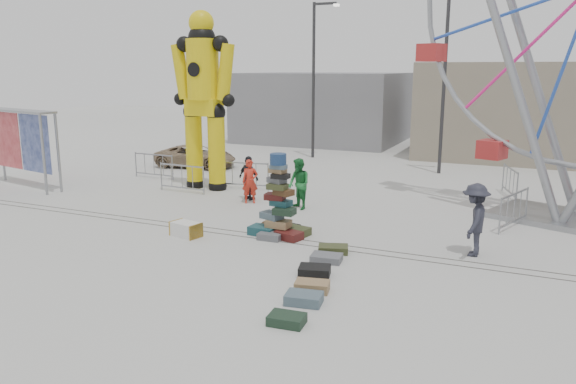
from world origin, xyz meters
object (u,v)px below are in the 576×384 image
at_px(lamp_post_left, 315,73).
at_px(pedestrian_black, 249,178).
at_px(crash_test_dummy, 204,94).
at_px(steamer_trunk, 186,229).
at_px(barricade_dummy_b, 182,178).
at_px(pedestrian_green, 299,184).
at_px(banner_scaffold, 19,129).
at_px(pedestrian_grey, 475,220).
at_px(barricade_dummy_a, 154,166).
at_px(parked_suv, 196,156).
at_px(lamp_post_right, 447,73).
at_px(barricade_dummy_c, 244,175).
at_px(barricade_wheel_back, 510,182).
at_px(pedestrian_red, 250,181).
at_px(barricade_wheel_front, 514,210).
at_px(suitcase_tower, 279,213).

relative_size(lamp_post_left, pedestrian_black, 4.96).
bearing_deg(crash_test_dummy, steamer_trunk, -62.57).
xyz_separation_m(barricade_dummy_b, pedestrian_green, (5.16, -0.60, 0.32)).
bearing_deg(banner_scaffold, pedestrian_grey, 6.45).
relative_size(steamer_trunk, barricade_dummy_a, 0.44).
height_order(barricade_dummy_a, barricade_dummy_b, same).
bearing_deg(parked_suv, lamp_post_left, -47.50).
xyz_separation_m(banner_scaffold, pedestrian_green, (11.57, 1.17, -1.47)).
xyz_separation_m(crash_test_dummy, pedestrian_black, (2.48, -1.06, -2.92)).
xyz_separation_m(lamp_post_right, pedestrian_grey, (2.59, -11.41, -3.54)).
bearing_deg(barricade_dummy_c, banner_scaffold, -166.77).
bearing_deg(pedestrian_grey, barricade_dummy_c, -114.63).
height_order(steamer_trunk, parked_suv, parked_suv).
bearing_deg(pedestrian_grey, steamer_trunk, -75.68).
bearing_deg(pedestrian_black, pedestrian_green, -174.50).
distance_m(barricade_wheel_back, pedestrian_red, 9.72).
bearing_deg(lamp_post_left, crash_test_dummy, -96.68).
height_order(barricade_dummy_c, parked_suv, barricade_dummy_c).
bearing_deg(crash_test_dummy, banner_scaffold, -157.66).
relative_size(barricade_wheel_back, pedestrian_red, 1.28).
relative_size(crash_test_dummy, barricade_wheel_front, 3.54).
relative_size(barricade_wheel_front, parked_suv, 0.51).
relative_size(lamp_post_left, barricade_wheel_front, 4.00).
height_order(lamp_post_right, banner_scaffold, lamp_post_right).
xyz_separation_m(crash_test_dummy, banner_scaffold, (-6.89, -2.75, -1.38)).
distance_m(crash_test_dummy, banner_scaffold, 7.55).
distance_m(barricade_wheel_back, pedestrian_black, 9.76).
xyz_separation_m(barricade_dummy_a, barricade_wheel_front, (14.69, -1.94, 0.00)).
bearing_deg(barricade_dummy_c, steamer_trunk, -84.80).
distance_m(banner_scaffold, steamer_trunk, 10.53).
xyz_separation_m(pedestrian_red, parked_suv, (-5.86, 5.51, -0.24)).
distance_m(barricade_dummy_b, parked_suv, 5.65).
height_order(crash_test_dummy, barricade_wheel_back, crash_test_dummy).
distance_m(crash_test_dummy, pedestrian_grey, 11.81).
bearing_deg(lamp_post_left, pedestrian_black, -82.16).
bearing_deg(steamer_trunk, suitcase_tower, 38.90).
bearing_deg(lamp_post_left, parked_suv, -129.13).
relative_size(barricade_dummy_a, pedestrian_black, 1.24).
xyz_separation_m(pedestrian_red, pedestrian_grey, (7.91, -2.76, 0.16)).
bearing_deg(barricade_wheel_front, barricade_dummy_a, 101.74).
bearing_deg(pedestrian_red, parked_suv, 106.82).
distance_m(steamer_trunk, parked_suv, 11.58).
bearing_deg(barricade_dummy_b, crash_test_dummy, 65.67).
relative_size(barricade_wheel_front, barricade_wheel_back, 1.00).
relative_size(pedestrian_red, pedestrian_green, 0.90).
height_order(steamer_trunk, pedestrian_red, pedestrian_red).
bearing_deg(barricade_dummy_b, lamp_post_left, 83.30).
bearing_deg(crash_test_dummy, lamp_post_right, 42.17).
bearing_deg(crash_test_dummy, pedestrian_black, -22.58).
height_order(steamer_trunk, pedestrian_green, pedestrian_green).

